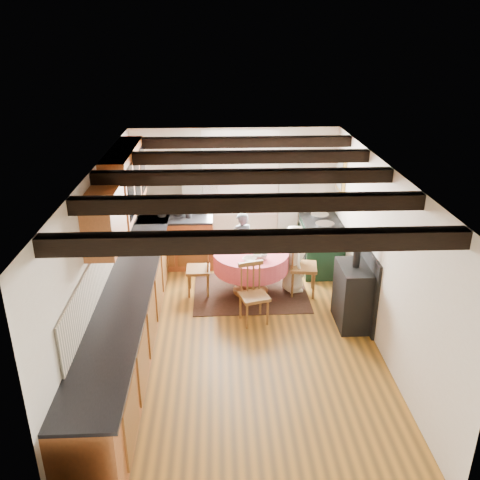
{
  "coord_description": "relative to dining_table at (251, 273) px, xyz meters",
  "views": [
    {
      "loc": [
        -0.31,
        -5.87,
        3.95
      ],
      "look_at": [
        0.0,
        0.8,
        1.15
      ],
      "focal_mm": 37.85,
      "sensor_mm": 36.0,
      "label": 1
    }
  ],
  "objects": [
    {
      "name": "wall_cabinet_glass",
      "position": [
        -1.83,
        -0.13,
        1.59
      ],
      "size": [
        0.34,
        1.8,
        0.9
      ],
      "primitive_type": "cube",
      "color": "#A55626",
      "rests_on": "wall_left"
    },
    {
      "name": "rug",
      "position": [
        0.0,
        0.0,
        -0.35
      ],
      "size": [
        1.82,
        1.41,
        0.01
      ],
      "primitive_type": "cube",
      "color": "black",
      "rests_on": "floor"
    },
    {
      "name": "ceiling",
      "position": [
        -0.2,
        -1.33,
        2.04
      ],
      "size": [
        3.6,
        5.5,
        0.0
      ],
      "primitive_type": "cube",
      "color": "white",
      "rests_on": "ground"
    },
    {
      "name": "splash_left",
      "position": [
        -1.98,
        -1.03,
        0.84
      ],
      "size": [
        0.02,
        4.5,
        0.55
      ],
      "primitive_type": "cube",
      "color": "beige",
      "rests_on": "wall_left"
    },
    {
      "name": "beam_e",
      "position": [
        -0.2,
        0.67,
        1.95
      ],
      "size": [
        3.6,
        0.16,
        0.16
      ],
      "primitive_type": "cube",
      "color": "black",
      "rests_on": "ceiling"
    },
    {
      "name": "aga_range",
      "position": [
        1.27,
        0.82,
        0.11
      ],
      "size": [
        0.65,
        1.0,
        0.92
      ],
      "primitive_type": null,
      "color": "black",
      "rests_on": "floor"
    },
    {
      "name": "curtain_left",
      "position": [
        -0.95,
        1.32,
        0.74
      ],
      "size": [
        0.35,
        0.1,
        2.1
      ],
      "primitive_type": "cube",
      "color": "#A2AA9F",
      "rests_on": "wall_back"
    },
    {
      "name": "beam_d",
      "position": [
        -0.2,
        -0.33,
        1.95
      ],
      "size": [
        3.6,
        0.16,
        0.16
      ],
      "primitive_type": "cube",
      "color": "black",
      "rests_on": "ceiling"
    },
    {
      "name": "chair_near",
      "position": [
        -0.01,
        -0.87,
        0.09
      ],
      "size": [
        0.48,
        0.49,
        0.9
      ],
      "primitive_type": null,
      "rotation": [
        0.0,
        0.0,
        0.28
      ],
      "color": "brown",
      "rests_on": "floor"
    },
    {
      "name": "wall_back",
      "position": [
        -0.2,
        1.42,
        0.84
      ],
      "size": [
        3.6,
        0.0,
        2.4
      ],
      "primitive_type": "cube",
      "color": "silver",
      "rests_on": "ground"
    },
    {
      "name": "wall_front",
      "position": [
        -0.2,
        -4.08,
        0.84
      ],
      "size": [
        3.6,
        0.0,
        2.4
      ],
      "primitive_type": "cube",
      "color": "silver",
      "rests_on": "ground"
    },
    {
      "name": "wall_right",
      "position": [
        1.6,
        -1.33,
        0.84
      ],
      "size": [
        0.0,
        5.5,
        2.4
      ],
      "primitive_type": "cube",
      "color": "silver",
      "rests_on": "ground"
    },
    {
      "name": "wall_plate",
      "position": [
        0.85,
        1.39,
        1.34
      ],
      "size": [
        0.3,
        0.02,
        0.3
      ],
      "primitive_type": "cylinder",
      "rotation": [
        1.57,
        0.0,
        0.0
      ],
      "color": "silver",
      "rests_on": "wall_back"
    },
    {
      "name": "worktop_back",
      "position": [
        -1.25,
        1.1,
        0.54
      ],
      "size": [
        1.3,
        0.64,
        0.04
      ],
      "primitive_type": "cube",
      "color": "black",
      "rests_on": "base_cabinet_back"
    },
    {
      "name": "window_frame",
      "position": [
        -0.1,
        1.41,
        1.24
      ],
      "size": [
        1.34,
        0.03,
        1.54
      ],
      "primitive_type": "cube",
      "color": "white",
      "rests_on": "wall_back"
    },
    {
      "name": "canister_slim",
      "position": [
        -1.01,
        1.06,
        0.7
      ],
      "size": [
        0.1,
        0.1,
        0.28
      ],
      "primitive_type": "cylinder",
      "color": "#262628",
      "rests_on": "worktop_back"
    },
    {
      "name": "curtain_rod",
      "position": [
        -0.1,
        1.32,
        1.84
      ],
      "size": [
        2.0,
        0.03,
        0.03
      ],
      "primitive_type": "cylinder",
      "rotation": [
        0.0,
        1.57,
        0.0
      ],
      "color": "black",
      "rests_on": "wall_back"
    },
    {
      "name": "worktop_left",
      "position": [
        -1.68,
        -1.33,
        0.54
      ],
      "size": [
        0.64,
        5.3,
        0.04
      ],
      "primitive_type": "cube",
      "color": "black",
      "rests_on": "base_cabinet_left"
    },
    {
      "name": "beam_a",
      "position": [
        -0.2,
        -3.33,
        1.95
      ],
      "size": [
        3.6,
        0.16,
        0.16
      ],
      "primitive_type": "cube",
      "color": "black",
      "rests_on": "ceiling"
    },
    {
      "name": "canister_wide",
      "position": [
        -1.17,
        1.2,
        0.67
      ],
      "size": [
        0.18,
        0.18,
        0.21
      ],
      "primitive_type": "cylinder",
      "color": "#262628",
      "rests_on": "worktop_back"
    },
    {
      "name": "chair_left",
      "position": [
        -0.83,
        0.04,
        0.1
      ],
      "size": [
        0.41,
        0.39,
        0.91
      ],
      "primitive_type": null,
      "rotation": [
        0.0,
        0.0,
        -1.57
      ],
      "color": "brown",
      "rests_on": "floor"
    },
    {
      "name": "beam_c",
      "position": [
        -0.2,
        -1.33,
        1.95
      ],
      "size": [
        3.6,
        0.16,
        0.16
      ],
      "primitive_type": "cube",
      "color": "black",
      "rests_on": "ceiling"
    },
    {
      "name": "curtain_right",
      "position": [
        0.75,
        1.32,
        0.74
      ],
      "size": [
        0.35,
        0.1,
        2.1
      ],
      "primitive_type": "cube",
      "color": "#A2AA9F",
      "rests_on": "wall_back"
    },
    {
      "name": "child_far",
      "position": [
        -0.11,
        0.74,
        0.2
      ],
      "size": [
        0.47,
        0.39,
        1.12
      ],
      "primitive_type": "imported",
      "rotation": [
        0.0,
        0.0,
        3.48
      ],
      "color": "#323C41",
      "rests_on": "floor"
    },
    {
      "name": "wall_picture",
      "position": [
        1.57,
        0.97,
        1.34
      ],
      "size": [
        0.04,
        0.5,
        0.6
      ],
      "primitive_type": "cube",
      "color": "gold",
      "rests_on": "wall_right"
    },
    {
      "name": "window_pane",
      "position": [
        -0.1,
        1.41,
        1.24
      ],
      "size": [
        1.2,
        0.01,
        1.4
      ],
      "primitive_type": "cube",
      "color": "white",
      "rests_on": "wall_back"
    },
    {
      "name": "splash_back",
      "position": [
        -1.2,
        1.4,
        0.84
      ],
      "size": [
        1.4,
        0.02,
        0.55
      ],
      "primitive_type": "cube",
      "color": "beige",
      "rests_on": "wall_back"
    },
    {
      "name": "wall_left",
      "position": [
        -2.0,
        -1.33,
        0.84
      ],
      "size": [
        0.0,
        5.5,
        2.4
      ],
      "primitive_type": "cube",
      "color": "silver",
      "rests_on": "ground"
    },
    {
      "name": "base_cabinet_back",
      "position": [
        -1.25,
        1.12,
        0.08
      ],
      "size": [
        1.3,
        0.6,
        0.88
      ],
      "primitive_type": "cube",
      "color": "#A55626",
      "rests_on": "floor"
    },
    {
      "name": "cup",
      "position": [
        0.18,
        -0.27,
        0.4
      ],
      "size": [
        0.11,
        0.11,
        0.09
      ],
      "primitive_type": "imported",
      "rotation": [
        0.0,
        0.0,
        0.17
      ],
      "color": "silver",
      "rests_on": "dining_table"
    },
    {
      "name": "bowl_a",
      "position": [
        -0.04,
        -0.31,
        0.38
      ],
      "size": [
        0.28,
        0.28,
        0.05
      ],
      "primitive_type": "imported",
      "rotation": [
        0.0,
        0.0,
        2.61
      ],
      "color": "silver",
      "rests_on": "dining_table"
    },
    {
      "name": "chair_right",
      "position": [
        0.83,
        -0.04,
        0.15
      ],
      "size": [
        0.51,
        0.49,
        1.01
      ],
      "primitive_type": null,
      "rotation": [
        0.0,
        0.0,
        1.43
      ],
      "color": "brown",
      "rests_on": "floor"
    },
    {
      "name": "cast_iron_stove",
      "position": [
        1.38,
        -0.98,
        0.35
      ],
      "size": [
        0.43,
        0.71,
        1.42
      ],
      "primitive_type": null,
      "color": "black",
      "rests_on": "floor"
    },
    {
      "name": "wall_cabinet_solid",
      "position": [
        -1.83,
        -1.63,
        1.54
      ],
      "size": [
        0.34,
        0.9,
        0.7
      ],
      "primitive_type": "cube",
      "color": "#A55626",
      "rests_on": "wall_left"
    },
    {
      "name": "dining_table",
      "position": [
        0.0,
        0.0,
        0.0
      ],
      "size": [
        1.18,
        1.18,
        0.71
      ],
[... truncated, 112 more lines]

